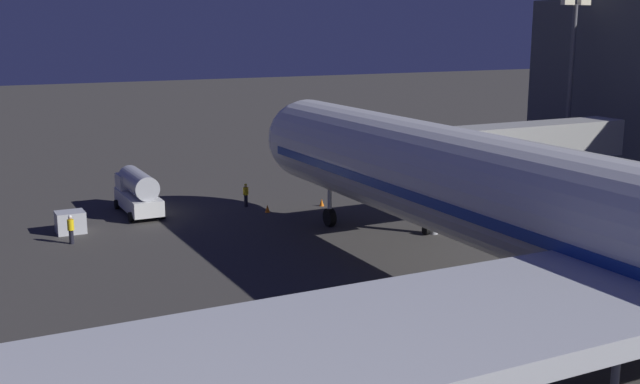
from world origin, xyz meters
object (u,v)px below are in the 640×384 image
(apron_floodlight_mast, at_px, (571,75))
(baggage_container_near_belt, at_px, (70,222))
(ground_crew_near_nose_gear, at_px, (71,228))
(traffic_cone_nose_port, at_px, (322,202))
(traffic_cone_nose_starboard, at_px, (267,209))
(jet_bridge, at_px, (496,146))
(ground_crew_marshaller_fwd, at_px, (246,194))
(fuel_tanker, at_px, (137,191))

(apron_floodlight_mast, bearing_deg, baggage_container_near_belt, -1.92)
(ground_crew_near_nose_gear, bearing_deg, apron_floodlight_mast, -178.16)
(traffic_cone_nose_port, xyz_separation_m, traffic_cone_nose_starboard, (4.40, 0.00, 0.00))
(ground_crew_near_nose_gear, bearing_deg, jet_bridge, 162.64)
(apron_floodlight_mast, distance_m, ground_crew_near_nose_gear, 42.54)
(ground_crew_marshaller_fwd, bearing_deg, ground_crew_near_nose_gear, 18.58)
(apron_floodlight_mast, bearing_deg, jet_bridge, 31.26)
(ground_crew_marshaller_fwd, bearing_deg, apron_floodlight_mast, 173.73)
(fuel_tanker, height_order, ground_crew_marshaller_fwd, fuel_tanker)
(baggage_container_near_belt, relative_size, traffic_cone_nose_port, 3.28)
(ground_crew_near_nose_gear, relative_size, traffic_cone_nose_port, 3.33)
(baggage_container_near_belt, xyz_separation_m, ground_crew_near_nose_gear, (0.41, 2.73, 0.30))
(fuel_tanker, relative_size, ground_crew_marshaller_fwd, 3.53)
(fuel_tanker, xyz_separation_m, traffic_cone_nose_starboard, (-8.39, 3.92, -1.37))
(fuel_tanker, distance_m, traffic_cone_nose_starboard, 9.36)
(fuel_tanker, xyz_separation_m, baggage_container_near_belt, (5.24, 3.34, -0.94))
(fuel_tanker, height_order, baggage_container_near_belt, fuel_tanker)
(ground_crew_near_nose_gear, height_order, traffic_cone_nose_port, ground_crew_near_nose_gear)
(fuel_tanker, bearing_deg, ground_crew_near_nose_gear, 47.04)
(apron_floodlight_mast, height_order, traffic_cone_nose_starboard, apron_floodlight_mast)
(ground_crew_near_nose_gear, distance_m, traffic_cone_nose_port, 18.57)
(ground_crew_marshaller_fwd, relative_size, traffic_cone_nose_starboard, 3.21)
(baggage_container_near_belt, relative_size, ground_crew_marshaller_fwd, 1.02)
(traffic_cone_nose_starboard, bearing_deg, ground_crew_near_nose_gear, 8.69)
(jet_bridge, height_order, ground_crew_near_nose_gear, jet_bridge)
(traffic_cone_nose_port, bearing_deg, baggage_container_near_belt, -1.85)
(jet_bridge, bearing_deg, apron_floodlight_mast, -148.74)
(apron_floodlight_mast, height_order, ground_crew_marshaller_fwd, apron_floodlight_mast)
(ground_crew_near_nose_gear, xyz_separation_m, traffic_cone_nose_port, (-18.44, -2.15, -0.73))
(baggage_container_near_belt, bearing_deg, jet_bridge, 157.04)
(traffic_cone_nose_port, bearing_deg, apron_floodlight_mast, 178.03)
(traffic_cone_nose_starboard, bearing_deg, fuel_tanker, -25.06)
(apron_floodlight_mast, bearing_deg, traffic_cone_nose_starboard, -1.66)
(apron_floodlight_mast, bearing_deg, ground_crew_near_nose_gear, 1.84)
(baggage_container_near_belt, distance_m, traffic_cone_nose_starboard, 13.65)
(jet_bridge, distance_m, ground_crew_near_nose_gear, 27.69)
(jet_bridge, relative_size, baggage_container_near_belt, 9.87)
(ground_crew_near_nose_gear, relative_size, traffic_cone_nose_starboard, 3.33)
(jet_bridge, bearing_deg, baggage_container_near_belt, -22.96)
(traffic_cone_nose_port, bearing_deg, ground_crew_near_nose_gear, 6.64)
(fuel_tanker, xyz_separation_m, ground_crew_marshaller_fwd, (-7.64, 1.60, -0.67))
(jet_bridge, distance_m, apron_floodlight_mast, 18.67)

